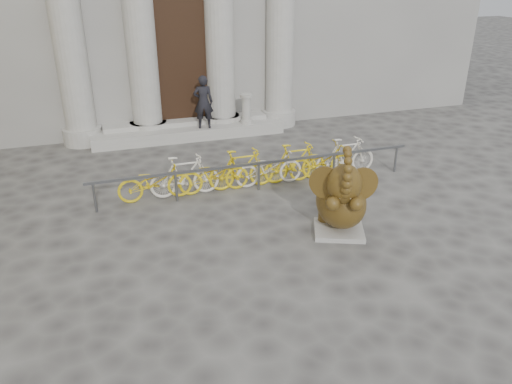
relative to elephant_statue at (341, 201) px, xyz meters
name	(u,v)px	position (x,y,z in m)	size (l,w,h in m)	color
ground	(307,316)	(-1.67, -2.22, -0.72)	(80.00, 80.00, 0.00)	#474442
entrance_steps	(189,131)	(-1.67, 7.18, -0.54)	(6.00, 1.20, 0.36)	#A8A59E
elephant_statue	(341,201)	(0.00, 0.00, 0.00)	(1.34, 1.57, 1.98)	#A8A59E
bike_rack	(255,167)	(-0.89, 2.81, -0.22)	(8.00, 0.53, 1.00)	slate
pedestrian	(203,102)	(-1.23, 6.83, 0.46)	(0.60, 0.39, 1.63)	black
balustrade_post	(246,110)	(0.16, 6.88, 0.08)	(0.39, 0.39, 0.95)	#A8A59E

